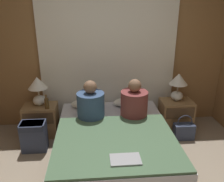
{
  "coord_description": "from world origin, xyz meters",
  "views": [
    {
      "loc": [
        -0.26,
        -1.97,
        2.03
      ],
      "look_at": [
        0.0,
        1.07,
        0.86
      ],
      "focal_mm": 38.0,
      "sensor_mm": 36.0,
      "label": 1
    }
  ],
  "objects_px": {
    "nightstand_left": "(41,120)",
    "lamp_right": "(178,84)",
    "pillow_right": "(130,102)",
    "backpack_on_floor": "(34,135)",
    "beer_bottle_on_left_stand": "(47,103)",
    "person_right_in_bed": "(134,102)",
    "laptop_on_bed": "(125,159)",
    "bed": "(114,143)",
    "person_left_in_bed": "(91,104)",
    "lamp_left": "(38,88)",
    "handbag_on_floor": "(184,131)",
    "pillow_left": "(88,104)",
    "nightstand_right": "(176,115)"
  },
  "relations": [
    {
      "from": "pillow_left",
      "to": "nightstand_left",
      "type": "bearing_deg",
      "value": -173.69
    },
    {
      "from": "bed",
      "to": "nightstand_left",
      "type": "xyz_separation_m",
      "value": [
        -1.1,
        0.68,
        0.05
      ]
    },
    {
      "from": "nightstand_right",
      "to": "backpack_on_floor",
      "type": "bearing_deg",
      "value": -168.93
    },
    {
      "from": "lamp_right",
      "to": "handbag_on_floor",
      "type": "distance_m",
      "value": 0.74
    },
    {
      "from": "lamp_right",
      "to": "person_right_in_bed",
      "type": "distance_m",
      "value": 0.84
    },
    {
      "from": "person_right_in_bed",
      "to": "lamp_left",
      "type": "bearing_deg",
      "value": 167.08
    },
    {
      "from": "handbag_on_floor",
      "to": "pillow_right",
      "type": "bearing_deg",
      "value": 152.24
    },
    {
      "from": "lamp_left",
      "to": "lamp_right",
      "type": "distance_m",
      "value": 2.19
    },
    {
      "from": "nightstand_right",
      "to": "bed",
      "type": "bearing_deg",
      "value": -148.05
    },
    {
      "from": "nightstand_left",
      "to": "lamp_left",
      "type": "distance_m",
      "value": 0.53
    },
    {
      "from": "nightstand_left",
      "to": "lamp_right",
      "type": "relative_size",
      "value": 1.13
    },
    {
      "from": "backpack_on_floor",
      "to": "handbag_on_floor",
      "type": "height_order",
      "value": "backpack_on_floor"
    },
    {
      "from": "bed",
      "to": "nightstand_right",
      "type": "bearing_deg",
      "value": 31.95
    },
    {
      "from": "nightstand_left",
      "to": "pillow_right",
      "type": "xyz_separation_m",
      "value": [
        1.44,
        0.08,
        0.22
      ]
    },
    {
      "from": "lamp_right",
      "to": "beer_bottle_on_left_stand",
      "type": "relative_size",
      "value": 2.06
    },
    {
      "from": "person_right_in_bed",
      "to": "nightstand_left",
      "type": "bearing_deg",
      "value": 168.44
    },
    {
      "from": "nightstand_right",
      "to": "person_right_in_bed",
      "type": "relative_size",
      "value": 0.89
    },
    {
      "from": "person_right_in_bed",
      "to": "laptop_on_bed",
      "type": "bearing_deg",
      "value": -104.31
    },
    {
      "from": "beer_bottle_on_left_stand",
      "to": "handbag_on_floor",
      "type": "xyz_separation_m",
      "value": [
        2.08,
        -0.22,
        -0.45
      ]
    },
    {
      "from": "person_right_in_bed",
      "to": "pillow_left",
      "type": "bearing_deg",
      "value": 150.87
    },
    {
      "from": "lamp_right",
      "to": "beer_bottle_on_left_stand",
      "type": "distance_m",
      "value": 2.07
    },
    {
      "from": "person_right_in_bed",
      "to": "laptop_on_bed",
      "type": "xyz_separation_m",
      "value": [
        -0.27,
        -1.07,
        -0.18
      ]
    },
    {
      "from": "bed",
      "to": "pillow_right",
      "type": "bearing_deg",
      "value": 66.04
    },
    {
      "from": "nightstand_left",
      "to": "beer_bottle_on_left_stand",
      "type": "distance_m",
      "value": 0.38
    },
    {
      "from": "bed",
      "to": "backpack_on_floor",
      "type": "bearing_deg",
      "value": 167.38
    },
    {
      "from": "person_left_in_bed",
      "to": "handbag_on_floor",
      "type": "height_order",
      "value": "person_left_in_bed"
    },
    {
      "from": "bed",
      "to": "nightstand_left",
      "type": "relative_size",
      "value": 3.73
    },
    {
      "from": "pillow_left",
      "to": "lamp_right",
      "type": "bearing_deg",
      "value": -1.91
    },
    {
      "from": "pillow_right",
      "to": "backpack_on_floor",
      "type": "relative_size",
      "value": 1.27
    },
    {
      "from": "nightstand_right",
      "to": "handbag_on_floor",
      "type": "height_order",
      "value": "nightstand_right"
    },
    {
      "from": "lamp_right",
      "to": "nightstand_right",
      "type": "bearing_deg",
      "value": -90.0
    },
    {
      "from": "nightstand_right",
      "to": "laptop_on_bed",
      "type": "bearing_deg",
      "value": -127.2
    },
    {
      "from": "handbag_on_floor",
      "to": "bed",
      "type": "bearing_deg",
      "value": -162.49
    },
    {
      "from": "lamp_left",
      "to": "backpack_on_floor",
      "type": "bearing_deg",
      "value": -92.63
    },
    {
      "from": "laptop_on_bed",
      "to": "backpack_on_floor",
      "type": "distance_m",
      "value": 1.52
    },
    {
      "from": "lamp_left",
      "to": "beer_bottle_on_left_stand",
      "type": "distance_m",
      "value": 0.28
    },
    {
      "from": "lamp_right",
      "to": "pillow_right",
      "type": "distance_m",
      "value": 0.82
    },
    {
      "from": "pillow_right",
      "to": "person_left_in_bed",
      "type": "height_order",
      "value": "person_left_in_bed"
    },
    {
      "from": "handbag_on_floor",
      "to": "nightstand_left",
      "type": "bearing_deg",
      "value": 171.57
    },
    {
      "from": "pillow_right",
      "to": "person_right_in_bed",
      "type": "distance_m",
      "value": 0.41
    },
    {
      "from": "beer_bottle_on_left_stand",
      "to": "laptop_on_bed",
      "type": "relative_size",
      "value": 0.67
    },
    {
      "from": "laptop_on_bed",
      "to": "backpack_on_floor",
      "type": "relative_size",
      "value": 0.75
    },
    {
      "from": "lamp_left",
      "to": "person_left_in_bed",
      "type": "height_order",
      "value": "person_left_in_bed"
    },
    {
      "from": "pillow_right",
      "to": "beer_bottle_on_left_stand",
      "type": "distance_m",
      "value": 1.32
    },
    {
      "from": "lamp_right",
      "to": "lamp_left",
      "type": "bearing_deg",
      "value": 180.0
    },
    {
      "from": "pillow_left",
      "to": "nightstand_right",
      "type": "bearing_deg",
      "value": -3.33
    },
    {
      "from": "nightstand_left",
      "to": "laptop_on_bed",
      "type": "bearing_deg",
      "value": -49.7
    },
    {
      "from": "lamp_right",
      "to": "beer_bottle_on_left_stand",
      "type": "height_order",
      "value": "lamp_right"
    },
    {
      "from": "bed",
      "to": "lamp_right",
      "type": "xyz_separation_m",
      "value": [
        1.1,
        0.72,
        0.58
      ]
    },
    {
      "from": "bed",
      "to": "backpack_on_floor",
      "type": "height_order",
      "value": "backpack_on_floor"
    }
  ]
}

